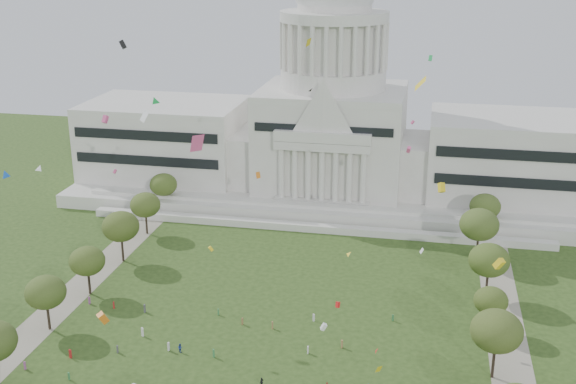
# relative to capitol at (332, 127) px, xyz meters

# --- Properties ---
(capitol) EXTENTS (160.00, 64.50, 91.30)m
(capitol) POSITION_rel_capitol_xyz_m (0.00, 0.00, 0.00)
(capitol) COLOR beige
(capitol) RESTS_ON ground
(path_left) EXTENTS (8.00, 160.00, 0.04)m
(path_left) POSITION_rel_capitol_xyz_m (-48.00, -83.59, -22.28)
(path_left) COLOR gray
(path_left) RESTS_ON ground
(path_right) EXTENTS (8.00, 160.00, 0.04)m
(path_right) POSITION_rel_capitol_xyz_m (48.00, -83.59, -22.28)
(path_right) COLOR gray
(path_right) RESTS_ON ground
(row_tree_l_2) EXTENTS (8.42, 8.42, 11.97)m
(row_tree_l_2) POSITION_rel_capitol_xyz_m (-45.04, -96.29, -13.79)
(row_tree_l_2) COLOR black
(row_tree_l_2) RESTS_ON ground
(row_tree_r_2) EXTENTS (9.55, 9.55, 13.58)m
(row_tree_r_2) POSITION_rel_capitol_xyz_m (44.17, -96.15, -12.64)
(row_tree_r_2) COLOR black
(row_tree_r_2) RESTS_ON ground
(row_tree_l_3) EXTENTS (8.12, 8.12, 11.55)m
(row_tree_l_3) POSITION_rel_capitol_xyz_m (-44.09, -79.67, -14.09)
(row_tree_l_3) COLOR black
(row_tree_l_3) RESTS_ON ground
(row_tree_r_3) EXTENTS (7.01, 7.01, 9.98)m
(row_tree_r_3) POSITION_rel_capitol_xyz_m (44.40, -79.10, -15.21)
(row_tree_r_3) COLOR black
(row_tree_r_3) RESTS_ON ground
(row_tree_l_4) EXTENTS (9.29, 9.29, 13.21)m
(row_tree_l_4) POSITION_rel_capitol_xyz_m (-44.08, -61.17, -12.90)
(row_tree_l_4) COLOR black
(row_tree_l_4) RESTS_ON ground
(row_tree_r_4) EXTENTS (9.19, 9.19, 13.06)m
(row_tree_r_4) POSITION_rel_capitol_xyz_m (44.76, -63.55, -13.01)
(row_tree_r_4) COLOR black
(row_tree_r_4) RESTS_ON ground
(row_tree_l_5) EXTENTS (8.33, 8.33, 11.85)m
(row_tree_l_5) POSITION_rel_capitol_xyz_m (-45.22, -42.58, -13.88)
(row_tree_l_5) COLOR black
(row_tree_l_5) RESTS_ON ground
(row_tree_r_5) EXTENTS (9.82, 9.82, 13.96)m
(row_tree_r_5) POSITION_rel_capitol_xyz_m (43.49, -43.40, -12.37)
(row_tree_r_5) COLOR black
(row_tree_r_5) RESTS_ON ground
(row_tree_l_6) EXTENTS (8.19, 8.19, 11.64)m
(row_tree_l_6) POSITION_rel_capitol_xyz_m (-46.87, -24.45, -14.02)
(row_tree_l_6) COLOR black
(row_tree_l_6) RESTS_ON ground
(row_tree_r_6) EXTENTS (8.42, 8.42, 11.97)m
(row_tree_r_6) POSITION_rel_capitol_xyz_m (45.96, -25.46, -13.79)
(row_tree_r_6) COLOR black
(row_tree_r_6) RESTS_ON ground
(person_4) EXTENTS (0.97, 1.27, 1.93)m
(person_4) POSITION_rel_capitol_xyz_m (3.09, -107.65, -21.33)
(person_4) COLOR #26262B
(person_4) RESTS_ON ground
(person_8) EXTENTS (1.04, 0.86, 1.84)m
(person_8) POSITION_rel_capitol_xyz_m (-15.40, -99.34, -21.37)
(person_8) COLOR navy
(person_8) RESTS_ON ground
(distant_crowd) EXTENTS (67.25, 42.97, 1.94)m
(distant_crowd) POSITION_rel_capitol_xyz_m (-13.41, -98.30, -21.45)
(distant_crowd) COLOR #994C8C
(distant_crowd) RESTS_ON ground
(kite_swarm) EXTENTS (82.14, 107.85, 60.88)m
(kite_swarm) POSITION_rel_capitol_xyz_m (0.48, -105.05, 10.15)
(kite_swarm) COLOR #E54C8C
(kite_swarm) RESTS_ON ground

